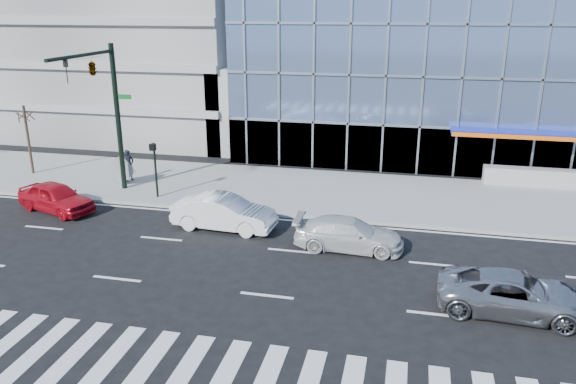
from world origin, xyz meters
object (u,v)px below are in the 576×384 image
at_px(traffic_signal, 100,85).
at_px(red_sedan, 56,197).
at_px(street_tree_near, 25,115).
at_px(pedestrian, 129,165).
at_px(tilted_panel, 122,170).
at_px(silver_suv, 514,294).
at_px(ped_signal_post, 155,162).
at_px(white_sedan, 224,213).
at_px(white_suv, 349,234).

bearing_deg(traffic_signal, red_sedan, -126.01).
bearing_deg(street_tree_near, traffic_signal, -22.71).
bearing_deg(pedestrian, traffic_signal, -149.65).
xyz_separation_m(pedestrian, tilted_panel, (-0.02, -0.83, -0.02)).
bearing_deg(silver_suv, ped_signal_post, 67.75).
distance_m(ped_signal_post, white_sedan, 5.97).
xyz_separation_m(traffic_signal, street_tree_near, (-7.00, 2.93, -2.39)).
xyz_separation_m(silver_suv, red_sedan, (-21.26, 5.46, 0.04)).
bearing_deg(white_suv, pedestrian, 64.25).
bearing_deg(street_tree_near, white_sedan, -21.59).
bearing_deg(street_tree_near, red_sedan, -45.28).
bearing_deg(pedestrian, street_tree_near, 111.70).
bearing_deg(tilted_panel, ped_signal_post, -24.46).
distance_m(ped_signal_post, white_suv, 11.76).
height_order(white_suv, red_sedan, red_sedan).
distance_m(silver_suv, white_sedan, 13.15).
height_order(ped_signal_post, tilted_panel, ped_signal_post).
bearing_deg(red_sedan, white_sedan, -74.49).
distance_m(white_suv, red_sedan, 15.20).
distance_m(white_suv, pedestrian, 15.23).
height_order(ped_signal_post, street_tree_near, street_tree_near).
bearing_deg(red_sedan, pedestrian, 2.84).
distance_m(ped_signal_post, street_tree_near, 9.97).
xyz_separation_m(street_tree_near, red_sedan, (5.27, -5.32, -3.04)).
bearing_deg(white_suv, ped_signal_post, 68.84).
xyz_separation_m(ped_signal_post, white_suv, (10.90, -4.16, -1.46)).
xyz_separation_m(white_suv, tilted_panel, (-13.77, 5.72, 0.38)).
bearing_deg(pedestrian, ped_signal_post, -106.88).
relative_size(ped_signal_post, silver_suv, 0.59).
bearing_deg(silver_suv, tilted_panel, 67.34).
xyz_separation_m(traffic_signal, silver_suv, (19.52, -7.85, -5.46)).
bearing_deg(ped_signal_post, street_tree_near, 164.94).
xyz_separation_m(silver_suv, pedestrian, (-19.87, 10.61, 0.38)).
bearing_deg(silver_suv, red_sedan, 79.12).
bearing_deg(traffic_signal, silver_suv, -21.90).
height_order(street_tree_near, white_sedan, street_tree_near).
distance_m(street_tree_near, red_sedan, 8.08).
xyz_separation_m(street_tree_near, pedestrian, (6.65, -0.17, -2.69)).
bearing_deg(white_sedan, red_sedan, 91.41).
xyz_separation_m(ped_signal_post, silver_suv, (17.03, -8.22, -1.43)).
bearing_deg(tilted_panel, street_tree_near, 175.49).
xyz_separation_m(silver_suv, white_sedan, (-12.13, 5.08, 0.09)).
bearing_deg(ped_signal_post, white_sedan, -32.68).
xyz_separation_m(red_sedan, tilted_panel, (1.37, 4.32, 0.32)).
bearing_deg(ped_signal_post, red_sedan, -146.87).
bearing_deg(tilted_panel, white_sedan, -27.13).
height_order(white_sedan, red_sedan, white_sedan).
bearing_deg(traffic_signal, pedestrian, 97.22).
xyz_separation_m(street_tree_near, tilted_panel, (6.63, -1.00, -2.71)).
bearing_deg(white_suv, tilted_panel, 67.17).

